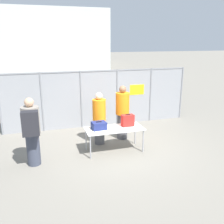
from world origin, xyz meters
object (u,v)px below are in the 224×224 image
(inspection_table, at_px, (114,130))
(security_worker_far, at_px, (122,112))
(suitcase_red, at_px, (128,120))
(traveler_hooded, at_px, (31,130))
(utility_trailer, at_px, (118,103))
(security_worker_near, at_px, (99,118))
(suitcase_navy, at_px, (99,126))

(inspection_table, bearing_deg, security_worker_far, 57.92)
(suitcase_red, relative_size, traveler_hooded, 0.21)
(inspection_table, height_order, utility_trailer, utility_trailer)
(traveler_hooded, xyz_separation_m, utility_trailer, (3.75, 4.25, -0.59))
(traveler_hooded, xyz_separation_m, security_worker_near, (2.03, 0.92, -0.15))
(traveler_hooded, bearing_deg, security_worker_far, 27.03)
(suitcase_red, relative_size, security_worker_near, 0.23)
(suitcase_red, distance_m, security_worker_far, 0.81)
(inspection_table, distance_m, traveler_hooded, 2.37)
(suitcase_red, height_order, security_worker_near, security_worker_near)
(suitcase_red, bearing_deg, suitcase_navy, -179.03)
(traveler_hooded, bearing_deg, suitcase_red, 12.41)
(security_worker_far, bearing_deg, suitcase_navy, 60.16)
(suitcase_navy, distance_m, utility_trailer, 4.37)
(utility_trailer, bearing_deg, security_worker_far, -105.58)
(suitcase_navy, height_order, security_worker_near, security_worker_near)
(inspection_table, height_order, security_worker_far, security_worker_far)
(inspection_table, height_order, suitcase_navy, suitcase_navy)
(security_worker_far, xyz_separation_m, utility_trailer, (0.87, 3.11, -0.52))
(security_worker_far, bearing_deg, inspection_table, 79.09)
(suitcase_red, bearing_deg, traveler_hooded, -172.94)
(security_worker_near, bearing_deg, inspection_table, 111.24)
(security_worker_near, distance_m, utility_trailer, 3.78)
(inspection_table, xyz_separation_m, traveler_hooded, (-2.33, -0.26, 0.35))
(inspection_table, relative_size, suitcase_navy, 3.97)
(traveler_hooded, height_order, security_worker_far, traveler_hooded)
(suitcase_red, height_order, utility_trailer, suitcase_red)
(suitcase_navy, xyz_separation_m, security_worker_far, (1.01, 0.82, 0.11))
(suitcase_navy, relative_size, security_worker_near, 0.26)
(inspection_table, distance_m, suitcase_navy, 0.49)
(suitcase_navy, xyz_separation_m, security_worker_near, (0.16, 0.59, 0.04))
(suitcase_red, bearing_deg, security_worker_far, 82.27)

